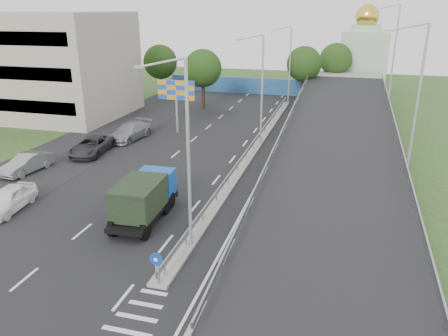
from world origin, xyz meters
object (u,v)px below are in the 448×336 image
(lamp_post_far, at_px, (289,61))
(parked_car_c, at_px, (91,146))
(lamp_post_near, at_px, (185,147))
(church, at_px, (363,56))
(sign_bollard, at_px, (157,268))
(lamp_post_mid, at_px, (260,84))
(parked_car_b, at_px, (27,163))
(billboard, at_px, (176,93))
(parked_car_a, at_px, (8,199))
(parked_car_d, at_px, (130,131))
(dump_truck, at_px, (144,197))

(lamp_post_far, height_order, parked_car_c, lamp_post_far)
(lamp_post_near, distance_m, church, 54.90)
(sign_bollard, xyz_separation_m, church, (10.00, 57.83, 4.28))
(sign_bollard, relative_size, lamp_post_mid, 0.17)
(church, distance_m, parked_car_b, 53.48)
(church, bearing_deg, billboard, -120.70)
(church, bearing_deg, lamp_post_near, -100.38)
(parked_car_b, bearing_deg, parked_car_c, 73.01)
(parked_car_a, bearing_deg, lamp_post_far, 64.54)
(parked_car_c, bearing_deg, parked_car_b, -121.35)
(lamp_post_near, bearing_deg, parked_car_a, 173.89)
(lamp_post_far, height_order, church, church)
(parked_car_b, bearing_deg, church, 67.54)
(parked_car_a, relative_size, parked_car_d, 0.81)
(dump_truck, bearing_deg, church, 72.58)
(parked_car_b, distance_m, parked_car_c, 6.02)
(lamp_post_mid, height_order, parked_car_a, lamp_post_mid)
(lamp_post_far, xyz_separation_m, parked_car_b, (-16.40, -32.35, -5.06))
(church, height_order, parked_car_a, church)
(lamp_post_far, distance_m, dump_truck, 37.87)
(lamp_post_mid, xyz_separation_m, dump_truck, (-3.72, -17.44, -4.29))
(sign_bollard, height_order, lamp_post_far, lamp_post_far)
(parked_car_c, bearing_deg, lamp_post_far, 55.31)
(lamp_post_near, height_order, parked_car_c, lamp_post_near)
(parked_car_b, bearing_deg, dump_truck, -14.80)
(lamp_post_near, height_order, billboard, lamp_post_near)
(lamp_post_mid, xyz_separation_m, parked_car_c, (-13.94, -6.85, -5.05))
(lamp_post_far, height_order, parked_car_a, lamp_post_far)
(lamp_post_far, bearing_deg, billboard, -116.84)
(lamp_post_mid, height_order, parked_car_b, lamp_post_mid)
(parked_car_c, bearing_deg, sign_bollard, -58.09)
(lamp_post_far, distance_m, parked_car_d, 25.57)
(billboard, bearing_deg, parked_car_d, -135.20)
(sign_bollard, xyz_separation_m, lamp_post_far, (0.11, 43.83, 4.77))
(lamp_post_near, distance_m, dump_truck, 6.23)
(lamp_post_near, xyz_separation_m, parked_car_b, (-16.40, 7.65, -5.06))
(sign_bollard, bearing_deg, parked_car_d, 119.61)
(sign_bollard, bearing_deg, church, 80.19)
(sign_bollard, relative_size, dump_truck, 0.26)
(parked_car_d, bearing_deg, lamp_post_near, -47.07)
(sign_bollard, bearing_deg, parked_car_a, 157.75)
(lamp_post_far, bearing_deg, parked_car_a, -108.35)
(lamp_post_near, relative_size, billboard, 1.83)
(parked_car_c, bearing_deg, lamp_post_mid, 18.91)
(dump_truck, xyz_separation_m, parked_car_a, (-9.09, -1.18, -0.74))
(parked_car_d, bearing_deg, billboard, 53.03)
(sign_bollard, relative_size, church, 0.12)
(lamp_post_mid, xyz_separation_m, lamp_post_far, (0.00, 20.00, 0.00))
(lamp_post_mid, bearing_deg, parked_car_a, -124.52)
(church, relative_size, parked_car_c, 2.53)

